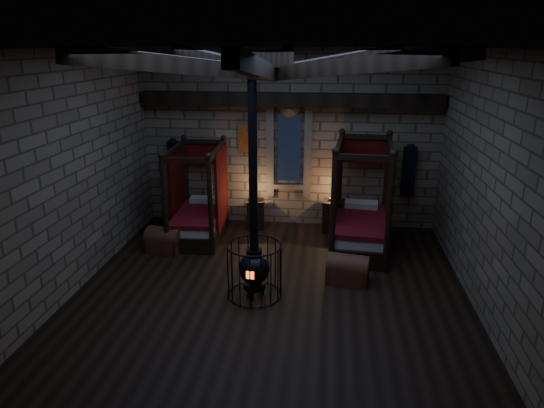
# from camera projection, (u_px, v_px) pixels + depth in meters

# --- Properties ---
(room) EXTENTS (7.02, 7.02, 4.29)m
(room) POSITION_uv_depth(u_px,v_px,m) (272.00, 78.00, 7.75)
(room) COLOR black
(room) RESTS_ON ground
(bed_left) EXTENTS (1.18, 2.07, 2.10)m
(bed_left) POSITION_uv_depth(u_px,v_px,m) (199.00, 215.00, 11.15)
(bed_left) COLOR black
(bed_left) RESTS_ON ground
(bed_right) EXTENTS (1.33, 2.30, 2.32)m
(bed_right) POSITION_uv_depth(u_px,v_px,m) (360.00, 222.00, 10.53)
(bed_right) COLOR black
(bed_right) RESTS_ON ground
(trunk_left) EXTENTS (0.83, 0.62, 0.55)m
(trunk_left) POSITION_uv_depth(u_px,v_px,m) (165.00, 240.00, 10.40)
(trunk_left) COLOR brown
(trunk_left) RESTS_ON ground
(trunk_right) EXTENTS (0.84, 0.61, 0.56)m
(trunk_right) POSITION_uv_depth(u_px,v_px,m) (348.00, 270.00, 9.06)
(trunk_right) COLOR brown
(trunk_right) RESTS_ON ground
(nightstand_left) EXTENTS (0.51, 0.49, 0.88)m
(nightstand_left) POSITION_uv_depth(u_px,v_px,m) (255.00, 214.00, 11.65)
(nightstand_left) COLOR black
(nightstand_left) RESTS_ON ground
(nightstand_right) EXTENTS (0.53, 0.51, 0.83)m
(nightstand_right) POSITION_uv_depth(u_px,v_px,m) (332.00, 216.00, 11.44)
(nightstand_right) COLOR black
(nightstand_right) RESTS_ON ground
(stove) EXTENTS (0.97, 0.97, 4.05)m
(stove) POSITION_uv_depth(u_px,v_px,m) (254.00, 265.00, 8.43)
(stove) COLOR black
(stove) RESTS_ON ground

